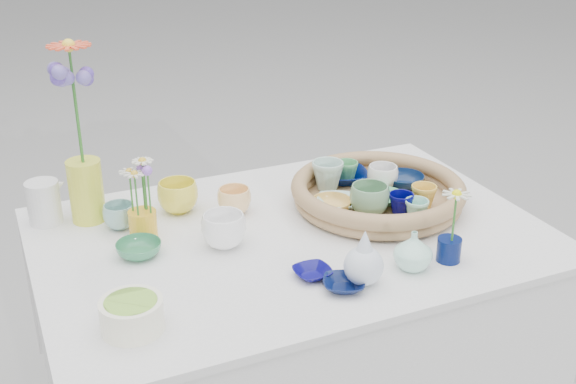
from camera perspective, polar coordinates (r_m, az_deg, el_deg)
name	(u,v)px	position (r m, az deg, el deg)	size (l,w,h in m)	color
wicker_tray	(378,193)	(1.97, 7.10, -0.08)	(0.47, 0.47, 0.08)	olive
tray_ceramic_0	(344,176)	(2.08, 4.43, 1.27)	(0.13, 0.13, 0.03)	#000D43
tray_ceramic_1	(404,181)	(2.07, 9.15, 0.87)	(0.11, 0.11, 0.04)	#0C1F44
tray_ceramic_2	(424,197)	(1.94, 10.66, -0.36)	(0.07, 0.07, 0.06)	gold
tray_ceramic_3	(385,198)	(1.97, 7.71, -0.46)	(0.10, 0.10, 0.03)	#47A167
tray_ceramic_4	(369,200)	(1.88, 6.46, -0.62)	(0.10, 0.10, 0.08)	#699971
tray_ceramic_5	(337,203)	(1.92, 3.90, -0.88)	(0.11, 0.11, 0.03)	#AFDDD2
tray_ceramic_6	(327,176)	(2.02, 3.14, 1.30)	(0.09, 0.09, 0.08)	#AED1C3
tray_ceramic_7	(383,177)	(2.04, 7.48, 1.18)	(0.09, 0.09, 0.07)	white
tray_ceramic_8	(387,165)	(2.18, 7.83, 2.10)	(0.09, 0.09, 0.03)	#69A4C8
tray_ceramic_9	(401,205)	(1.89, 8.90, -1.00)	(0.07, 0.07, 0.06)	#040452
tray_ceramic_10	(332,205)	(1.90, 3.46, -1.06)	(0.11, 0.11, 0.03)	gold
tray_ceramic_11	(416,210)	(1.87, 10.11, -1.44)	(0.06, 0.06, 0.06)	#98E2C7
tray_ceramic_12	(347,171)	(2.08, 4.67, 1.63)	(0.06, 0.06, 0.06)	#4EA062
loose_ceramic_0	(178,197)	(1.95, -8.70, -0.36)	(0.11, 0.11, 0.09)	yellow
loose_ceramic_1	(234,201)	(1.93, -4.27, -0.69)	(0.09, 0.09, 0.07)	#FFCA81
loose_ceramic_2	(139,249)	(1.76, -11.70, -4.45)	(0.11, 0.11, 0.03)	#358155
loose_ceramic_3	(224,230)	(1.76, -5.10, -3.03)	(0.11, 0.11, 0.09)	white
loose_ceramic_4	(312,273)	(1.64, 1.94, -6.40)	(0.08, 0.08, 0.02)	#09075C
loose_ceramic_5	(120,216)	(1.89, -13.17, -1.87)	(0.08, 0.08, 0.07)	#86B6B0
loose_ceramic_6	(344,284)	(1.60, 4.44, -7.29)	(0.09, 0.09, 0.02)	#091440
fluted_bowl	(132,315)	(1.49, -12.23, -9.49)	(0.13, 0.13, 0.07)	white
bud_vase_paleblue	(364,256)	(1.59, 6.03, -5.08)	(0.09, 0.09, 0.14)	silver
bud_vase_seafoam	(413,250)	(1.68, 9.87, -4.56)	(0.09, 0.09, 0.09)	#B2EDD8
bud_vase_cobalt	(449,250)	(1.74, 12.59, -4.46)	(0.06, 0.06, 0.06)	#051245
single_daisy	(454,218)	(1.69, 13.00, -1.99)	(0.08, 0.08, 0.14)	silver
tall_vase_yellow	(86,191)	(1.93, -15.65, 0.09)	(0.09, 0.09, 0.17)	#CFD537
gerbera	(76,106)	(1.85, -16.39, 6.55)	(0.12, 0.12, 0.32)	#F44F2E
hydrangea	(77,118)	(1.86, -16.32, 5.62)	(0.09, 0.09, 0.32)	#533AA7
white_pitcher	(44,203)	(1.96, -18.73, -0.79)	(0.12, 0.09, 0.11)	silver
daisy_cup	(143,225)	(1.82, -11.38, -2.56)	(0.07, 0.07, 0.07)	gold
daisy_posy	(139,182)	(1.78, -11.69, 0.75)	(0.08, 0.08, 0.16)	silver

